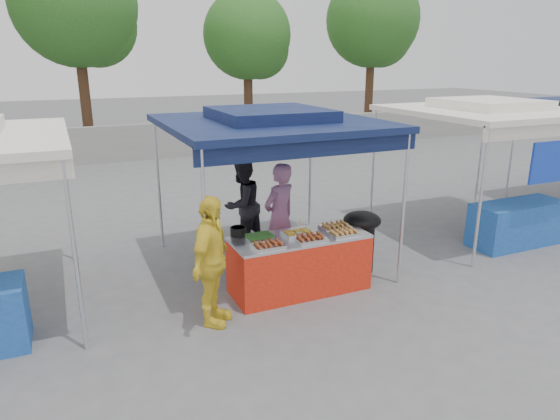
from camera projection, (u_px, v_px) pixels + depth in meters
name	position (u px, v px, depth m)	size (l,w,h in m)	color
ground_plane	(296.00, 287.00, 7.53)	(80.00, 80.00, 0.00)	slate
back_wall	(156.00, 141.00, 16.97)	(40.00, 0.25, 1.20)	gray
main_canopy	(270.00, 122.00, 7.68)	(3.20, 3.20, 2.57)	silver
neighbor_stall_right	(501.00, 154.00, 9.31)	(3.20, 3.20, 2.57)	silver
tree_1	(80.00, 10.00, 16.84)	(4.14, 4.14, 7.11)	#472C1B
tree_2	(250.00, 39.00, 19.66)	(3.50, 3.43, 5.90)	#472C1B
tree_3	(375.00, 24.00, 21.67)	(4.02, 4.02, 6.90)	#472C1B
vendor_table	(299.00, 263.00, 7.31)	(2.00, 0.80, 0.85)	red
food_tray_fl	(268.00, 245.00, 6.74)	(0.42, 0.30, 0.07)	silver
food_tray_fm	(310.00, 239.00, 6.99)	(0.42, 0.30, 0.07)	silver
food_tray_fr	(343.00, 233.00, 7.21)	(0.42, 0.30, 0.07)	silver
food_tray_bl	(260.00, 237.00, 7.05)	(0.42, 0.30, 0.07)	silver
food_tray_bm	(298.00, 233.00, 7.23)	(0.42, 0.30, 0.07)	silver
food_tray_br	(335.00, 226.00, 7.50)	(0.42, 0.30, 0.07)	silver
cooking_pot	(238.00, 232.00, 7.18)	(0.23, 0.23, 0.13)	black
skewer_cup	(299.00, 236.00, 7.06)	(0.08, 0.08, 0.10)	silver
wok_burner	(361.00, 236.00, 7.93)	(0.60, 0.60, 1.01)	black
crate_left	(262.00, 272.00, 7.71)	(0.48, 0.34, 0.29)	#1539B1
crate_right	(300.00, 265.00, 7.97)	(0.45, 0.32, 0.27)	#1539B1
crate_stacked	(300.00, 250.00, 7.90)	(0.43, 0.30, 0.26)	#1539B1
vendor_woman	(280.00, 217.00, 7.94)	(0.64, 0.42, 1.76)	#965F89
helper_man	(242.00, 205.00, 8.80)	(0.81, 0.63, 1.66)	black
customer_person	(211.00, 262.00, 6.26)	(1.01, 0.42, 1.72)	yellow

